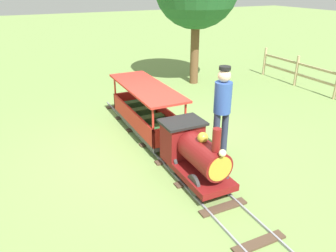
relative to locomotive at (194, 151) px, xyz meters
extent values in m
plane|color=#75934C|center=(0.00, -1.16, -0.48)|extent=(60.00, 60.00, 0.00)
cube|color=gray|center=(-0.24, -1.04, -0.46)|extent=(0.03, 6.05, 0.04)
cube|color=gray|center=(0.24, -1.04, -0.46)|extent=(0.03, 6.05, 0.04)
cube|color=#4C3828|center=(0.00, -3.68, -0.47)|extent=(0.73, 0.14, 0.03)
cube|color=#4C3828|center=(0.00, -2.93, -0.47)|extent=(0.73, 0.14, 0.03)
cube|color=#4C3828|center=(0.00, -2.17, -0.47)|extent=(0.73, 0.14, 0.03)
cube|color=#4C3828|center=(0.00, -1.41, -0.47)|extent=(0.73, 0.14, 0.03)
cube|color=#4C3828|center=(0.00, -0.66, -0.47)|extent=(0.73, 0.14, 0.03)
cube|color=#4C3828|center=(0.00, 0.10, -0.47)|extent=(0.73, 0.14, 0.03)
cube|color=#4C3828|center=(0.00, 0.85, -0.47)|extent=(0.73, 0.14, 0.03)
cube|color=#4C3828|center=(0.00, 1.61, -0.47)|extent=(0.73, 0.14, 0.03)
cube|color=maroon|center=(0.00, 0.09, -0.27)|extent=(0.61, 1.40, 0.10)
cylinder|color=maroon|center=(0.00, 0.29, 0.08)|extent=(0.44, 0.85, 0.44)
cylinder|color=#B7932D|center=(0.00, 0.71, 0.08)|extent=(0.37, 0.02, 0.37)
cylinder|color=maroon|center=(0.00, 0.59, 0.46)|extent=(0.12, 0.12, 0.33)
sphere|color=#B7932D|center=(0.00, 0.24, 0.35)|extent=(0.16, 0.16, 0.16)
cube|color=maroon|center=(0.00, -0.39, 0.05)|extent=(0.61, 0.45, 0.55)
cube|color=black|center=(0.00, -0.39, 0.35)|extent=(0.69, 0.53, 0.04)
sphere|color=#F2EAB2|center=(0.00, 0.74, 0.34)|extent=(0.10, 0.10, 0.10)
cylinder|color=#2D2D2D|center=(-0.24, 0.44, -0.28)|extent=(0.05, 0.32, 0.32)
cylinder|color=#2D2D2D|center=(0.24, 0.44, -0.28)|extent=(0.05, 0.32, 0.32)
cylinder|color=#2D2D2D|center=(-0.24, -0.26, -0.28)|extent=(0.05, 0.32, 0.32)
cylinder|color=#2D2D2D|center=(0.24, -0.26, -0.28)|extent=(0.05, 0.32, 0.32)
cube|color=#3F3F3F|center=(0.00, -1.94, -0.30)|extent=(0.69, 2.25, 0.08)
cube|color=red|center=(-0.32, -1.94, -0.09)|extent=(0.04, 2.25, 0.35)
cube|color=red|center=(0.32, -1.94, -0.09)|extent=(0.04, 2.25, 0.35)
cube|color=red|center=(0.00, -0.83, -0.09)|extent=(0.69, 0.04, 0.35)
cube|color=red|center=(0.00, -3.04, -0.09)|extent=(0.69, 0.04, 0.35)
cylinder|color=red|center=(-0.31, -0.86, 0.11)|extent=(0.04, 0.04, 0.75)
cylinder|color=red|center=(0.31, -0.86, 0.11)|extent=(0.04, 0.04, 0.75)
cylinder|color=red|center=(-0.31, -3.01, 0.11)|extent=(0.04, 0.04, 0.75)
cylinder|color=red|center=(0.31, -3.01, 0.11)|extent=(0.04, 0.04, 0.75)
cube|color=red|center=(0.00, -1.94, 0.51)|extent=(0.79, 2.35, 0.04)
cube|color=#2D6B33|center=(0.00, -2.67, -0.14)|extent=(0.53, 0.20, 0.24)
cube|color=#2D6B33|center=(0.00, -2.18, -0.14)|extent=(0.53, 0.20, 0.24)
cube|color=#2D6B33|center=(0.00, -1.69, -0.14)|extent=(0.53, 0.20, 0.24)
cube|color=#2D6B33|center=(0.00, -1.20, -0.14)|extent=(0.53, 0.20, 0.24)
cylinder|color=#262626|center=(-0.24, -1.15, -0.32)|extent=(0.04, 0.24, 0.24)
cylinder|color=#262626|center=(0.24, -1.15, -0.32)|extent=(0.04, 0.24, 0.24)
cylinder|color=#262626|center=(-0.24, -2.72, -0.32)|extent=(0.04, 0.24, 0.24)
cylinder|color=#262626|center=(0.24, -2.72, -0.32)|extent=(0.04, 0.24, 0.24)
cylinder|color=#282D47|center=(-0.95, -0.53, -0.08)|extent=(0.12, 0.12, 0.80)
cylinder|color=#282D47|center=(-0.77, -0.53, -0.08)|extent=(0.12, 0.12, 0.80)
cylinder|color=#2D4C99|center=(-0.86, -0.53, 0.59)|extent=(0.30, 0.30, 0.55)
sphere|color=beige|center=(-0.86, -0.53, 0.98)|extent=(0.22, 0.22, 0.22)
cylinder|color=black|center=(-0.86, -0.53, 1.11)|extent=(0.20, 0.20, 0.06)
cylinder|color=brown|center=(-2.72, -4.73, 0.50)|extent=(0.26, 0.26, 1.98)
cylinder|color=tan|center=(-5.34, -4.56, -0.03)|extent=(0.08, 0.08, 0.90)
cylinder|color=tan|center=(-5.34, -3.15, -0.03)|extent=(0.08, 0.08, 0.90)
camera|label=1|loc=(2.32, 3.90, 2.42)|focal=35.27mm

